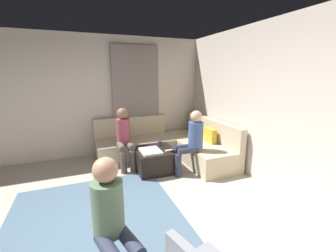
{
  "coord_description": "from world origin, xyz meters",
  "views": [
    {
      "loc": [
        2.35,
        0.03,
        1.86
      ],
      "look_at": [
        -1.63,
        1.63,
        0.85
      ],
      "focal_mm": 23.75,
      "sensor_mm": 36.0,
      "label": 1
    }
  ],
  "objects_px": {
    "ottoman": "(155,160)",
    "coffee_mug": "(160,143)",
    "person_on_armchair": "(113,220)",
    "person_on_couch_back": "(191,139)",
    "person_on_couch_side": "(124,136)",
    "sectional_couch": "(171,145)",
    "game_remote": "(169,151)"
  },
  "relations": [
    {
      "from": "ottoman",
      "to": "coffee_mug",
      "type": "distance_m",
      "value": 0.38
    },
    {
      "from": "ottoman",
      "to": "person_on_armchair",
      "type": "distance_m",
      "value": 2.49
    },
    {
      "from": "ottoman",
      "to": "person_on_couch_back",
      "type": "distance_m",
      "value": 0.83
    },
    {
      "from": "person_on_couch_side",
      "to": "person_on_armchair",
      "type": "height_order",
      "value": "person_on_couch_side"
    },
    {
      "from": "sectional_couch",
      "to": "person_on_armchair",
      "type": "bearing_deg",
      "value": -31.54
    },
    {
      "from": "person_on_couch_back",
      "to": "person_on_armchair",
      "type": "relative_size",
      "value": 1.02
    },
    {
      "from": "game_remote",
      "to": "person_on_couch_back",
      "type": "xyz_separation_m",
      "value": [
        0.16,
        0.39,
        0.23
      ]
    },
    {
      "from": "person_on_couch_back",
      "to": "person_on_armchair",
      "type": "xyz_separation_m",
      "value": [
        1.84,
        -1.72,
        -0.01
      ]
    },
    {
      "from": "coffee_mug",
      "to": "person_on_armchair",
      "type": "xyz_separation_m",
      "value": [
        2.4,
        -1.29,
        0.17
      ]
    },
    {
      "from": "ottoman",
      "to": "person_on_couch_back",
      "type": "bearing_deg",
      "value": 61.08
    },
    {
      "from": "sectional_couch",
      "to": "person_on_armchair",
      "type": "relative_size",
      "value": 2.16
    },
    {
      "from": "game_remote",
      "to": "person_on_armchair",
      "type": "distance_m",
      "value": 2.41
    },
    {
      "from": "coffee_mug",
      "to": "person_on_armchair",
      "type": "relative_size",
      "value": 0.08
    },
    {
      "from": "person_on_armchair",
      "to": "coffee_mug",
      "type": "bearing_deg",
      "value": -133.55
    },
    {
      "from": "coffee_mug",
      "to": "person_on_couch_back",
      "type": "relative_size",
      "value": 0.08
    },
    {
      "from": "ottoman",
      "to": "coffee_mug",
      "type": "bearing_deg",
      "value": 140.71
    },
    {
      "from": "sectional_couch",
      "to": "game_remote",
      "type": "height_order",
      "value": "sectional_couch"
    },
    {
      "from": "coffee_mug",
      "to": "game_remote",
      "type": "height_order",
      "value": "coffee_mug"
    },
    {
      "from": "game_remote",
      "to": "person_on_armchair",
      "type": "height_order",
      "value": "person_on_armchair"
    },
    {
      "from": "sectional_couch",
      "to": "person_on_armchair",
      "type": "height_order",
      "value": "person_on_armchair"
    },
    {
      "from": "game_remote",
      "to": "person_on_couch_side",
      "type": "height_order",
      "value": "person_on_couch_side"
    },
    {
      "from": "person_on_couch_back",
      "to": "coffee_mug",
      "type": "bearing_deg",
      "value": 37.63
    },
    {
      "from": "sectional_couch",
      "to": "ottoman",
      "type": "distance_m",
      "value": 0.77
    },
    {
      "from": "person_on_couch_side",
      "to": "ottoman",
      "type": "bearing_deg",
      "value": 143.39
    },
    {
      "from": "sectional_couch",
      "to": "person_on_couch_side",
      "type": "xyz_separation_m",
      "value": [
        0.15,
        -1.07,
        0.38
      ]
    },
    {
      "from": "sectional_couch",
      "to": "ottoman",
      "type": "height_order",
      "value": "sectional_couch"
    },
    {
      "from": "ottoman",
      "to": "person_on_couch_back",
      "type": "xyz_separation_m",
      "value": [
        0.34,
        0.61,
        0.45
      ]
    },
    {
      "from": "person_on_couch_back",
      "to": "ottoman",
      "type": "bearing_deg",
      "value": 61.08
    },
    {
      "from": "person_on_armchair",
      "to": "person_on_couch_side",
      "type": "bearing_deg",
      "value": -118.4
    },
    {
      "from": "sectional_couch",
      "to": "game_remote",
      "type": "relative_size",
      "value": 17.0
    },
    {
      "from": "game_remote",
      "to": "coffee_mug",
      "type": "bearing_deg",
      "value": -174.29
    },
    {
      "from": "sectional_couch",
      "to": "game_remote",
      "type": "xyz_separation_m",
      "value": [
        0.71,
        -0.33,
        0.15
      ]
    }
  ]
}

